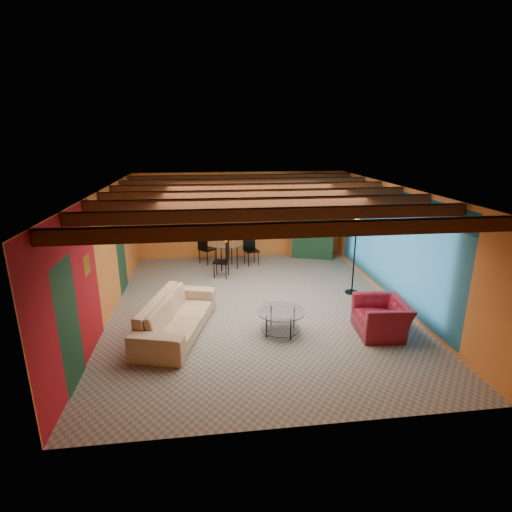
{
  "coord_description": "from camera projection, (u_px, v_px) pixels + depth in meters",
  "views": [
    {
      "loc": [
        -1.1,
        -8.35,
        3.8
      ],
      "look_at": [
        0.0,
        0.2,
        1.15
      ],
      "focal_mm": 27.83,
      "sensor_mm": 36.0,
      "label": 1
    }
  ],
  "objects": [
    {
      "name": "room",
      "position": [
        257.0,
        204.0,
        8.58
      ],
      "size": [
        6.52,
        8.01,
        2.71
      ],
      "color": "gray",
      "rests_on": "ground"
    },
    {
      "name": "sofa",
      "position": [
        177.0,
        316.0,
        7.85
      ],
      "size": [
        1.61,
        2.68,
        0.73
      ],
      "primitive_type": "imported",
      "rotation": [
        0.0,
        0.0,
        1.3
      ],
      "color": "tan",
      "rests_on": "ground"
    },
    {
      "name": "armchair",
      "position": [
        381.0,
        317.0,
        7.82
      ],
      "size": [
        1.0,
        1.12,
        0.69
      ],
      "primitive_type": "imported",
      "rotation": [
        0.0,
        0.0,
        -1.64
      ],
      "color": "maroon",
      "rests_on": "ground"
    },
    {
      "name": "coffee_table",
      "position": [
        281.0,
        322.0,
        7.86
      ],
      "size": [
        1.21,
        1.21,
        0.48
      ],
      "primitive_type": null,
      "rotation": [
        0.0,
        0.0,
        -0.35
      ],
      "color": "silver",
      "rests_on": "ground"
    },
    {
      "name": "dining_table",
      "position": [
        227.0,
        251.0,
        11.65
      ],
      "size": [
        2.42,
        2.42,
        1.02
      ],
      "primitive_type": null,
      "rotation": [
        0.0,
        0.0,
        0.27
      ],
      "color": "silver",
      "rests_on": "ground"
    },
    {
      "name": "armoire",
      "position": [
        310.0,
        223.0,
        12.62
      ],
      "size": [
        1.38,
        0.98,
        2.19
      ],
      "primitive_type": "cube",
      "rotation": [
        0.0,
        0.0,
        -0.33
      ],
      "color": "brown",
      "rests_on": "ground"
    },
    {
      "name": "floor_lamp",
      "position": [
        355.0,
        254.0,
        9.64
      ],
      "size": [
        0.54,
        0.54,
        2.04
      ],
      "primitive_type": null,
      "rotation": [
        0.0,
        0.0,
        -0.37
      ],
      "color": "black",
      "rests_on": "ground"
    },
    {
      "name": "ceiling_fan",
      "position": [
        257.0,
        205.0,
        8.48
      ],
      "size": [
        1.5,
        1.5,
        0.44
      ],
      "primitive_type": null,
      "color": "#472614",
      "rests_on": "ceiling"
    },
    {
      "name": "painting",
      "position": [
        212.0,
        207.0,
        12.33
      ],
      "size": [
        1.05,
        0.03,
        0.65
      ],
      "primitive_type": "cube",
      "color": "black",
      "rests_on": "wall_back"
    },
    {
      "name": "potted_plant",
      "position": [
        312.0,
        181.0,
        12.23
      ],
      "size": [
        0.52,
        0.49,
        0.47
      ],
      "primitive_type": "imported",
      "rotation": [
        0.0,
        0.0,
        0.33
      ],
      "color": "#26661E",
      "rests_on": "armoire"
    },
    {
      "name": "vase",
      "position": [
        226.0,
        231.0,
        11.47
      ],
      "size": [
        0.2,
        0.2,
        0.19
      ],
      "primitive_type": "imported",
      "rotation": [
        0.0,
        0.0,
        0.13
      ],
      "color": "orange",
      "rests_on": "dining_table"
    }
  ]
}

